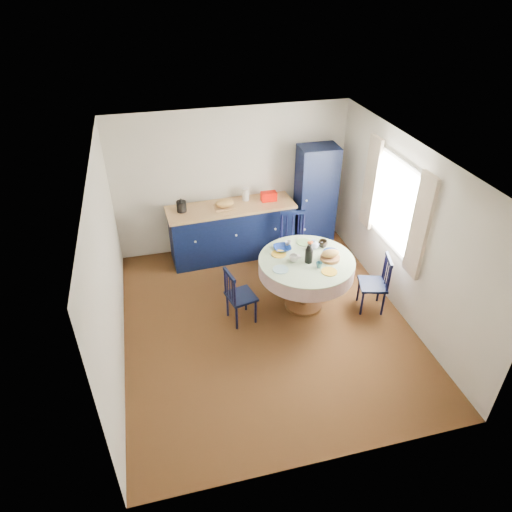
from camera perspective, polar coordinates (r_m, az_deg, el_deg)
The scene contains 17 objects.
floor at distance 6.69m, azimuth 1.21°, elevation -8.30°, with size 4.50×4.50×0.00m, color black.
ceiling at distance 5.36m, azimuth 1.52°, elevation 12.06°, with size 4.50×4.50×0.00m, color white.
wall_back at distance 7.87m, azimuth -3.03°, elevation 9.35°, with size 4.00×0.02×2.50m, color beige.
wall_left at distance 5.81m, azimuth -18.05°, elevation -1.89°, with size 0.02×4.50×2.50m, color beige.
wall_right at distance 6.68m, azimuth 18.15°, elevation 2.97°, with size 0.02×4.50×2.50m, color beige.
window at distance 6.75m, azimuth 16.97°, elevation 6.20°, with size 0.10×1.74×1.45m.
kitchen_counter at distance 7.89m, azimuth -3.08°, elevation 3.23°, with size 2.18×0.78×1.20m.
pantry_cabinet at distance 8.06m, azimuth 7.43°, elevation 7.20°, with size 0.66×0.49×1.86m.
dining_table at distance 6.61m, azimuth 6.35°, elevation -1.35°, with size 1.38×1.38×1.11m.
chair_left at distance 6.46m, azimuth -2.18°, elevation -4.98°, with size 0.45×0.47×0.88m.
chair_far at distance 7.56m, azimuth 4.67°, elevation 1.81°, with size 0.51×0.49×1.00m.
chair_right at distance 6.89m, azimuth 14.72°, elevation -3.31°, with size 0.48×0.49×0.90m.
mug_a at distance 6.46m, azimuth 4.69°, elevation -0.26°, with size 0.12×0.12×0.10m, color silver.
mug_b at distance 6.37m, azimuth 7.89°, elevation -1.13°, with size 0.09×0.09×0.08m, color #326870.
mug_c at distance 6.82m, azimuth 8.36°, elevation 1.53°, with size 0.14×0.14×0.11m, color black.
mug_d at distance 6.78m, azimuth 4.04°, elevation 1.52°, with size 0.10×0.10×0.09m, color silver.
cobalt_bowl at distance 6.70m, azimuth 3.31°, elevation 0.97°, with size 0.26×0.26×0.06m, color navy.
Camera 1 is at (-1.36, -4.81, 4.45)m, focal length 32.00 mm.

